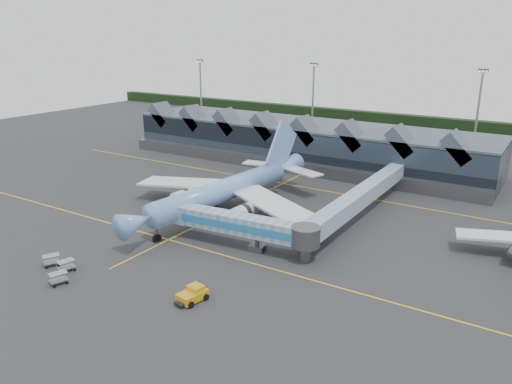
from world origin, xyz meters
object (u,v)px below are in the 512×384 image
Objects in this scene: jet_bridge at (251,227)px; pushback_tug at (192,295)px; main_airliner at (228,189)px; fuel_truck at (181,201)px.

jet_bridge reaches higher than pushback_tug.
main_airliner is 10.62× the size of pushback_tug.
jet_bridge is at bearing -37.63° from main_airliner.
fuel_truck is 32.68m from pushback_tug.
fuel_truck is at bearing 153.63° from jet_bridge.
main_airliner reaches higher than pushback_tug.
fuel_truck is (-19.94, 7.70, -1.84)m from jet_bridge.
main_airliner is at bearing 131.85° from jet_bridge.
jet_bridge is at bearing -36.68° from fuel_truck.
jet_bridge is (12.22, -11.35, -0.78)m from main_airliner.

